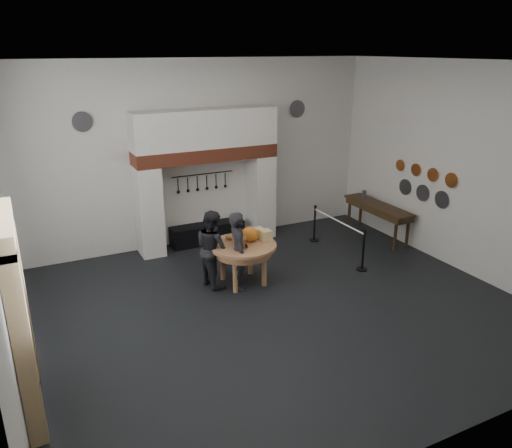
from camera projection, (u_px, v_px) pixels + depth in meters
name	position (u px, v px, depth m)	size (l,w,h in m)	color
floor	(277.00, 306.00, 9.64)	(9.00, 8.00, 0.02)	black
ceiling	(281.00, 62.00, 8.13)	(9.00, 8.00, 0.02)	silver
wall_back	(201.00, 154.00, 12.27)	(9.00, 0.02, 4.50)	silver
wall_front	(452.00, 285.00, 5.50)	(9.00, 0.02, 4.50)	silver
wall_right	(462.00, 169.00, 10.76)	(0.02, 8.00, 4.50)	silver
chimney_pier_left	(149.00, 211.00, 11.75)	(0.55, 0.70, 2.15)	silver
chimney_pier_right	(261.00, 196.00, 12.98)	(0.55, 0.70, 2.15)	silver
hearth_brick_band	(206.00, 154.00, 11.95)	(3.50, 0.72, 0.32)	#9E442B
chimney_hood	(205.00, 128.00, 11.75)	(3.50, 0.70, 0.90)	silver
iron_range	(208.00, 233.00, 12.70)	(1.90, 0.45, 0.50)	black
utensil_rail	(203.00, 174.00, 12.37)	(0.02, 0.02, 1.60)	black
door_recess	(14.00, 329.00, 6.52)	(0.04, 1.10, 2.50)	black
door_jamb_near	(24.00, 352.00, 5.95)	(0.22, 0.30, 2.60)	tan
door_jamb_far	(19.00, 301.00, 7.13)	(0.22, 0.30, 2.60)	tan
door_lintel	(4.00, 227.00, 6.09)	(0.22, 1.70, 0.30)	tan
wall_plaque	(9.00, 255.00, 7.93)	(0.05, 0.34, 0.44)	gold
work_table	(243.00, 246.00, 10.33)	(1.39, 1.39, 0.07)	tan
pumpkin	(250.00, 234.00, 10.44)	(0.36, 0.36, 0.31)	orange
cheese_block_big	(266.00, 236.00, 10.45)	(0.22, 0.22, 0.24)	#E1C887
cheese_block_small	(258.00, 232.00, 10.70)	(0.18, 0.18, 0.20)	#F0DD8F
wicker_basket	(239.00, 243.00, 10.10)	(0.32, 0.32, 0.22)	#A0783B
bread_loaf	(232.00, 237.00, 10.56)	(0.31, 0.18, 0.13)	#9C6B37
visitor_near	(238.00, 251.00, 10.09)	(0.60, 0.40, 1.66)	black
visitor_far	(213.00, 248.00, 10.27)	(0.79, 0.62, 1.63)	black
side_table	(378.00, 206.00, 12.84)	(0.55, 2.20, 0.06)	#3C2B15
pewter_jug	(364.00, 195.00, 13.30)	(0.12, 0.12, 0.22)	#54555A
copper_pan_a	(451.00, 180.00, 11.01)	(0.34, 0.34, 0.03)	#C6662D
copper_pan_b	(433.00, 175.00, 11.47)	(0.32, 0.32, 0.03)	#C6662D
copper_pan_c	(416.00, 170.00, 11.94)	(0.30, 0.30, 0.03)	#C6662D
copper_pan_d	(400.00, 165.00, 12.40)	(0.28, 0.28, 0.03)	#C6662D
pewter_plate_left	(442.00, 200.00, 11.35)	(0.40, 0.40, 0.03)	#4C4C51
pewter_plate_mid	(423.00, 193.00, 11.85)	(0.40, 0.40, 0.03)	#4C4C51
pewter_plate_right	(405.00, 187.00, 12.36)	(0.40, 0.40, 0.03)	#4C4C51
pewter_plate_back_left	(82.00, 122.00, 10.79)	(0.44, 0.44, 0.03)	#4C4C51
pewter_plate_back_right	(297.00, 109.00, 13.04)	(0.44, 0.44, 0.03)	#4C4C51
barrier_post_near	(363.00, 251.00, 11.06)	(0.05, 0.05, 0.90)	black
barrier_post_far	(315.00, 224.00, 12.75)	(0.05, 0.05, 0.90)	black
barrier_rope	(338.00, 221.00, 11.77)	(0.04, 0.04, 2.00)	white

